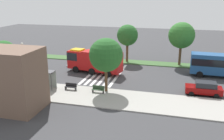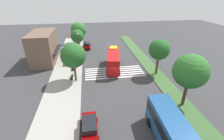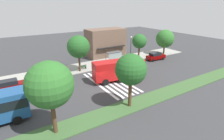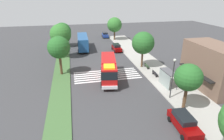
# 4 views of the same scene
# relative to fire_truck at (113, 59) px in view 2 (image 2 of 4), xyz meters

# --- Properties ---
(ground_plane) EXTENTS (120.00, 120.00, 0.00)m
(ground_plane) POSITION_rel_fire_truck_xyz_m (-4.50, 0.11, -2.09)
(ground_plane) COLOR #38383A
(sidewalk) EXTENTS (60.00, 5.99, 0.14)m
(sidewalk) POSITION_rel_fire_truck_xyz_m (-4.50, 9.74, -2.02)
(sidewalk) COLOR #9E9B93
(sidewalk) RESTS_ON ground_plane
(median_strip) EXTENTS (60.00, 3.00, 0.14)m
(median_strip) POSITION_rel_fire_truck_xyz_m (-4.50, -8.03, -2.02)
(median_strip) COLOR #3D6033
(median_strip) RESTS_ON ground_plane
(crosswalk) EXTENTS (4.95, 11.95, 0.01)m
(crosswalk) POSITION_rel_fire_truck_xyz_m (-2.10, 0.11, -2.09)
(crosswalk) COLOR silver
(crosswalk) RESTS_ON ground_plane
(fire_truck) EXTENTS (9.65, 3.93, 3.77)m
(fire_truck) POSITION_rel_fire_truck_xyz_m (0.00, 0.00, 0.00)
(fire_truck) COLOR #B71414
(fire_truck) RESTS_ON ground_plane
(parked_car_mid) EXTENTS (4.55, 2.04, 1.79)m
(parked_car_mid) POSITION_rel_fire_truck_xyz_m (-16.94, 5.54, -1.18)
(parked_car_mid) COLOR #720505
(parked_car_mid) RESTS_ON ground_plane
(parked_car_east) EXTENTS (4.82, 2.27, 1.75)m
(parked_car_east) POSITION_rel_fire_truck_xyz_m (14.20, 5.55, -1.19)
(parked_car_east) COLOR #720505
(parked_car_east) RESTS_ON ground_plane
(transit_bus) EXTENTS (10.10, 3.15, 3.60)m
(transit_bus) POSITION_rel_fire_truck_xyz_m (-20.51, -2.88, 0.04)
(transit_bus) COLOR navy
(transit_bus) RESTS_ON ground_plane
(bus_stop_shelter) EXTENTS (3.50, 1.40, 2.46)m
(bus_stop_shelter) POSITION_rel_fire_truck_xyz_m (4.29, 8.51, -0.21)
(bus_stop_shelter) COLOR #4C4C51
(bus_stop_shelter) RESTS_ON sidewalk
(bench_near_shelter) EXTENTS (1.60, 0.50, 0.90)m
(bench_near_shelter) POSITION_rel_fire_truck_xyz_m (0.29, 8.47, -1.50)
(bench_near_shelter) COLOR black
(bench_near_shelter) RESTS_ON sidewalk
(bench_west_of_shelter) EXTENTS (1.60, 0.50, 0.90)m
(bench_west_of_shelter) POSITION_rel_fire_truck_xyz_m (-3.58, 8.47, -1.50)
(bench_west_of_shelter) COLOR #2D472D
(bench_west_of_shelter) RESTS_ON sidewalk
(street_lamp) EXTENTS (0.36, 0.36, 5.86)m
(street_lamp) POSITION_rel_fire_truck_xyz_m (7.91, 7.34, 1.52)
(street_lamp) COLOR #2D2D30
(street_lamp) RESTS_ON sidewalk
(storefront_building) EXTENTS (9.69, 5.65, 6.93)m
(storefront_building) POSITION_rel_fire_truck_xyz_m (5.90, 15.15, 1.37)
(storefront_building) COLOR brown
(storefront_building) RESTS_ON ground_plane
(sidewalk_tree_west) EXTENTS (4.36, 4.36, 7.11)m
(sidewalk_tree_west) POSITION_rel_fire_truck_xyz_m (-4.46, 7.74, 2.95)
(sidewalk_tree_west) COLOR #513823
(sidewalk_tree_west) RESTS_ON sidewalk
(sidewalk_tree_east) EXTENTS (3.40, 3.40, 6.10)m
(sidewalk_tree_east) POSITION_rel_fire_truck_xyz_m (10.71, 7.74, 2.40)
(sidewalk_tree_east) COLOR #513823
(sidewalk_tree_east) RESTS_ON sidewalk
(sidewalk_tree_far_east) EXTENTS (4.64, 4.64, 6.48)m
(sidewalk_tree_far_east) POSITION_rel_fire_truck_xyz_m (19.33, 7.74, 2.19)
(sidewalk_tree_far_east) COLOR #513823
(sidewalk_tree_far_east) RESTS_ON sidewalk
(median_tree_west) EXTENTS (4.64, 4.64, 7.75)m
(median_tree_west) POSITION_rel_fire_truck_xyz_m (-13.87, -8.03, 3.45)
(median_tree_west) COLOR #513823
(median_tree_west) RESTS_ON median_strip
(median_tree_center) EXTENTS (3.94, 3.94, 7.04)m
(median_tree_center) POSITION_rel_fire_truck_xyz_m (-4.12, -8.03, 3.08)
(median_tree_center) COLOR #513823
(median_tree_center) RESTS_ON median_strip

